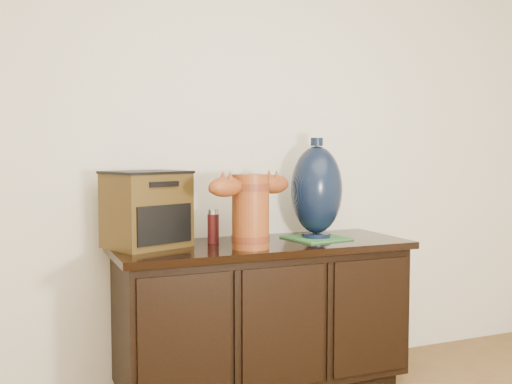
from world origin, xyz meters
name	(u,v)px	position (x,y,z in m)	size (l,w,h in m)	color
sideboard	(262,316)	(0.00, 2.23, 0.39)	(1.46, 0.56, 0.75)	black
terracotta_vessel	(250,207)	(-0.12, 2.09, 0.95)	(0.48, 0.25, 0.34)	brown
tv_radio	(147,209)	(-0.55, 2.32, 0.93)	(0.44, 0.40, 0.36)	#412E10
green_mat	(316,238)	(0.31, 2.24, 0.76)	(0.27, 0.27, 0.01)	#2F6931
lamp_base	(316,190)	(0.31, 2.24, 1.01)	(0.30, 0.30, 0.51)	black
spray_can	(213,226)	(-0.23, 2.31, 0.84)	(0.06, 0.06, 0.17)	#621012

